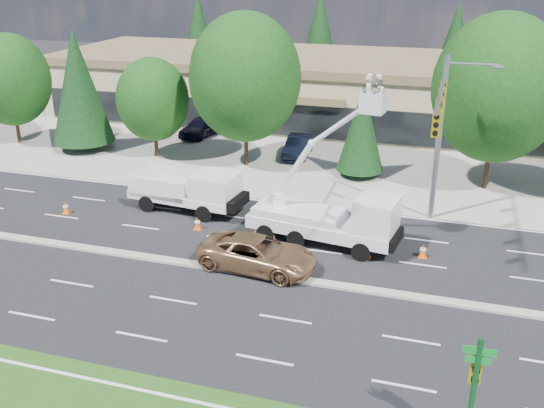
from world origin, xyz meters
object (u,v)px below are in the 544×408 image
(signal_mast, at_px, (440,122))
(bucket_truck, at_px, (335,211))
(street_sign_pole, at_px, (474,383))
(utility_pickup, at_px, (192,195))
(minivan, at_px, (258,254))

(signal_mast, xyz_separation_m, bucket_truck, (-4.52, -2.94, -4.19))
(street_sign_pole, bearing_deg, utility_pickup, 136.22)
(signal_mast, distance_m, utility_pickup, 14.18)
(utility_pickup, bearing_deg, signal_mast, 9.90)
(minivan, bearing_deg, signal_mast, -43.81)
(bucket_truck, bearing_deg, utility_pickup, 174.59)
(bucket_truck, bearing_deg, minivan, -122.16)
(utility_pickup, distance_m, bucket_truck, 8.98)
(signal_mast, bearing_deg, minivan, -139.16)
(bucket_truck, relative_size, minivan, 1.57)
(signal_mast, bearing_deg, street_sign_pole, -82.73)
(street_sign_pole, height_order, utility_pickup, street_sign_pole)
(utility_pickup, bearing_deg, bucket_truck, -7.23)
(signal_mast, relative_size, bucket_truck, 1.16)
(signal_mast, height_order, bucket_truck, signal_mast)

